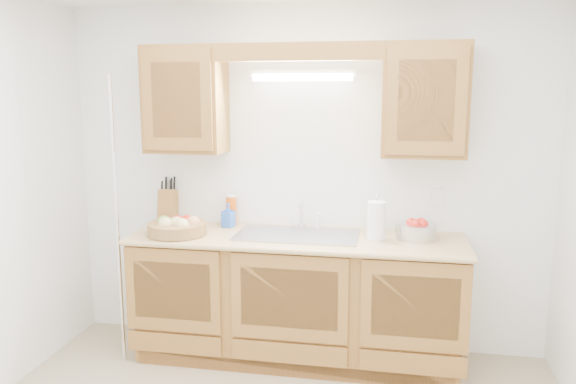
% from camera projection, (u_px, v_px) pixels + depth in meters
% --- Properties ---
extents(room, '(3.52, 3.50, 2.50)m').
position_uv_depth(room, '(255.00, 226.00, 2.66)').
color(room, tan).
rests_on(room, ground).
extents(base_cabinets, '(2.20, 0.60, 0.86)m').
position_uv_depth(base_cabinets, '(297.00, 299.00, 3.96)').
color(base_cabinets, olive).
rests_on(base_cabinets, ground).
extents(countertop, '(2.30, 0.63, 0.04)m').
position_uv_depth(countertop, '(297.00, 239.00, 3.87)').
color(countertop, tan).
rests_on(countertop, base_cabinets).
extents(upper_cabinet_left, '(0.55, 0.33, 0.75)m').
position_uv_depth(upper_cabinet_left, '(186.00, 100.00, 4.00)').
color(upper_cabinet_left, olive).
rests_on(upper_cabinet_left, room).
extents(upper_cabinet_right, '(0.55, 0.33, 0.75)m').
position_uv_depth(upper_cabinet_right, '(425.00, 100.00, 3.70)').
color(upper_cabinet_right, olive).
rests_on(upper_cabinet_right, room).
extents(valance, '(2.20, 0.05, 0.12)m').
position_uv_depth(valance, '(297.00, 52.00, 3.66)').
color(valance, olive).
rests_on(valance, room).
extents(fluorescent_fixture, '(0.76, 0.08, 0.08)m').
position_uv_depth(fluorescent_fixture, '(303.00, 75.00, 3.90)').
color(fluorescent_fixture, white).
rests_on(fluorescent_fixture, room).
extents(sink, '(0.84, 0.46, 0.36)m').
position_uv_depth(sink, '(297.00, 245.00, 3.90)').
color(sink, '#9E9EA3').
rests_on(sink, countertop).
extents(wire_shelf_pole, '(0.03, 0.03, 2.00)m').
position_uv_depth(wire_shelf_pole, '(117.00, 223.00, 3.82)').
color(wire_shelf_pole, silver).
rests_on(wire_shelf_pole, ground).
extents(outlet_plate, '(0.08, 0.01, 0.12)m').
position_uv_depth(outlet_plate, '(437.00, 197.00, 3.95)').
color(outlet_plate, white).
rests_on(outlet_plate, room).
extents(fruit_basket, '(0.42, 0.42, 0.13)m').
position_uv_depth(fruit_basket, '(177.00, 227.00, 3.90)').
color(fruit_basket, '#9E7640').
rests_on(fruit_basket, countertop).
extents(knife_block, '(0.15, 0.22, 0.36)m').
position_uv_depth(knife_block, '(168.00, 206.00, 4.25)').
color(knife_block, olive).
rests_on(knife_block, countertop).
extents(orange_canister, '(0.09, 0.09, 0.22)m').
position_uv_depth(orange_canister, '(231.00, 210.00, 4.19)').
color(orange_canister, '#DC550C').
rests_on(orange_canister, countertop).
extents(soap_bottle, '(0.10, 0.10, 0.18)m').
position_uv_depth(soap_bottle, '(228.00, 215.00, 4.12)').
color(soap_bottle, blue).
rests_on(soap_bottle, countertop).
extents(sponge, '(0.12, 0.08, 0.02)m').
position_uv_depth(sponge, '(377.00, 230.00, 4.02)').
color(sponge, '#CC333F').
rests_on(sponge, countertop).
extents(paper_towel, '(0.15, 0.15, 0.31)m').
position_uv_depth(paper_towel, '(376.00, 221.00, 3.76)').
color(paper_towel, silver).
rests_on(paper_towel, countertop).
extents(apple_bowl, '(0.32, 0.32, 0.14)m').
position_uv_depth(apple_bowl, '(416.00, 230.00, 3.79)').
color(apple_bowl, silver).
rests_on(apple_bowl, countertop).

